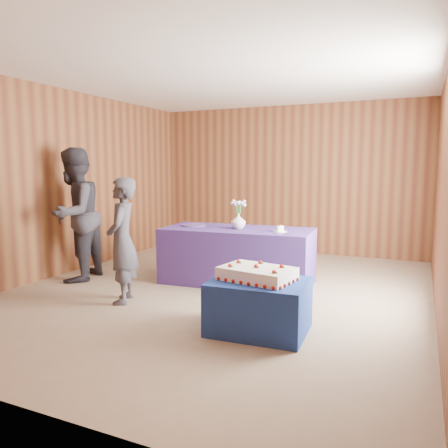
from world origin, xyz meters
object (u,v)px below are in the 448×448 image
Objects in this scene: guest_right at (75,215)px; guest_left at (122,240)px; vase at (238,221)px; sheet_cake at (257,274)px; serving_table at (237,256)px; cake_table at (259,306)px.

guest_left is at bearing 53.48° from guest_right.
vase is at bearing 97.84° from guest_right.
sheet_cake is 1.78m from vase.
guest_left is at bearing -124.21° from vase.
serving_table is at bearing 133.72° from vase.
sheet_cake is (-0.03, 0.02, 0.31)m from cake_table.
serving_table is 1.37× the size of guest_left.
vase is at bearing -50.57° from serving_table.
vase is 0.11× the size of guest_right.
sheet_cake is (0.85, -1.56, 0.19)m from serving_table.
serving_table is 0.48m from vase.
serving_table is 1.79m from sheet_cake.
guest_left is at bearing -177.20° from sheet_cake.
guest_left reaches higher than cake_table.
vase reaches higher than serving_table.
serving_table is at bearing 115.99° from cake_table.
vase reaches higher than sheet_cake.
sheet_cake reaches higher than cake_table.
guest_right is (-2.99, 0.80, 0.67)m from cake_table.
guest_left is (-0.90, -1.33, -0.12)m from vase.
guest_left is (-1.74, 0.21, 0.17)m from sheet_cake.
cake_table is at bearing -65.10° from serving_table.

